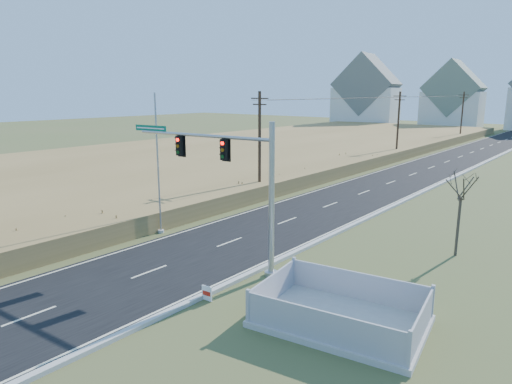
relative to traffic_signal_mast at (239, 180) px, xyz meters
The scene contains 14 objects.
ground 5.74m from the traffic_signal_mast, 155.21° to the right, with size 260.00×260.00×0.00m, color #4B572A.
road 48.89m from the traffic_signal_mast, 93.63° to the left, with size 8.00×180.00×0.06m, color black.
curb 48.80m from the traffic_signal_mast, 88.74° to the left, with size 0.30×180.00×0.18m, color #B2AFA8.
reed_marsh 47.30m from the traffic_signal_mast, 125.07° to the left, with size 38.00×110.00×1.30m, color #A07F48.
utility_pole_near 16.62m from the traffic_signal_mast, 125.22° to the left, with size 1.80×0.26×9.00m.
utility_pole_mid 44.62m from the traffic_signal_mast, 102.40° to the left, with size 1.80×0.26×9.00m.
utility_pole_far 74.20m from the traffic_signal_mast, 97.42° to the left, with size 1.80×0.26×9.00m.
condo_nw 106.84m from the traffic_signal_mast, 112.62° to the left, with size 17.69×13.38×19.05m.
condo_nnw 108.67m from the traffic_signal_mast, 101.19° to the left, with size 14.93×11.17×17.03m.
traffic_signal_mast is the anchor object (origin of this frame).
fence_enclosure 8.41m from the traffic_signal_mast, 15.76° to the right, with size 6.91×5.23×1.45m.
open_sign 5.90m from the traffic_signal_mast, 69.67° to the right, with size 0.54×0.11×0.66m.
flagpole 8.11m from the traffic_signal_mast, behind, with size 0.40×0.40×8.90m.
bare_tree 12.10m from the traffic_signal_mast, 47.61° to the left, with size 1.90×1.90×5.04m.
Camera 1 is at (17.79, -15.34, 8.92)m, focal length 32.00 mm.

